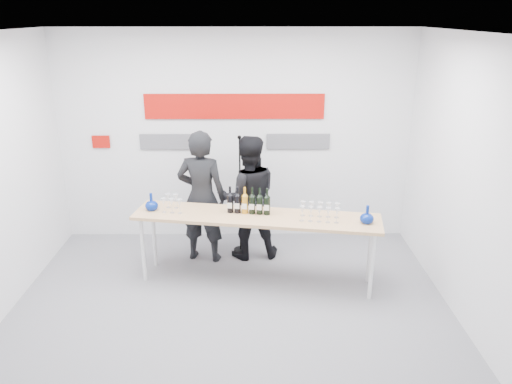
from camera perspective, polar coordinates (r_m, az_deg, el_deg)
ground at (r=5.87m, az=-2.86°, el=-12.93°), size 5.00×5.00×0.00m
back_wall at (r=7.14m, az=-2.43°, el=6.23°), size 5.00×0.04×3.00m
signage at (r=7.05m, az=-2.93°, el=8.59°), size 3.38×0.02×0.79m
tasting_table at (r=6.00m, az=0.01°, el=-3.28°), size 3.02×1.07×0.89m
wine_bottles at (r=5.98m, az=-0.86°, el=-0.98°), size 0.53×0.16×0.33m
decanter_left at (r=6.23m, az=-11.87°, el=-1.08°), size 0.16×0.16×0.21m
decanter_right at (r=5.87m, az=12.59°, el=-2.49°), size 0.16×0.16×0.21m
glasses_left at (r=6.16m, az=-9.60°, el=-1.34°), size 0.26×0.25×0.18m
glasses_right at (r=5.88m, az=7.29°, el=-2.28°), size 0.48×0.29×0.18m
presenter_left at (r=6.59m, az=-6.22°, el=-0.57°), size 0.72×0.55×1.79m
presenter_right at (r=6.66m, az=-0.91°, el=-0.66°), size 0.90×0.75×1.69m
mic_stand at (r=6.91m, az=-1.80°, el=-2.88°), size 0.19×0.19×1.67m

